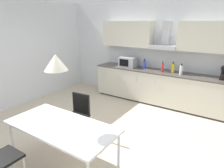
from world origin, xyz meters
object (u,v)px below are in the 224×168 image
object	(u,v)px
bottle_red	(162,67)
bottle_blue	(144,64)
bottle_white	(181,70)
dining_table	(61,128)
chair_far_left	(78,112)
pendant_lamp	(56,62)
bottle_yellow	(173,68)
microwave	(128,62)

from	to	relation	value
bottle_red	bottle_blue	distance (m)	0.57
bottle_red	bottle_white	world-z (taller)	bottle_red
dining_table	chair_far_left	distance (m)	0.89
bottle_red	dining_table	world-z (taller)	bottle_red
bottle_red	pendant_lamp	size ratio (longest dim) A/B	0.86
bottle_yellow	bottle_white	distance (m)	0.24
bottle_blue	bottle_white	distance (m)	1.05
microwave	chair_far_left	world-z (taller)	microwave
pendant_lamp	bottle_red	bearing A→B (deg)	83.41
bottle_white	pendant_lamp	world-z (taller)	pendant_lamp
bottle_yellow	pendant_lamp	distance (m)	3.39
pendant_lamp	microwave	bearing A→B (deg)	101.81
bottle_red	chair_far_left	bearing A→B (deg)	-107.32
bottle_red	bottle_blue	size ratio (longest dim) A/B	1.00
bottle_yellow	chair_far_left	size ratio (longest dim) A/B	0.33
chair_far_left	bottle_red	bearing A→B (deg)	72.68
bottle_white	bottle_blue	bearing A→B (deg)	174.16
bottle_red	pendant_lamp	xyz separation A→B (m)	(-0.37, -3.21, 0.63)
bottle_red	chair_far_left	world-z (taller)	bottle_red
bottle_blue	bottle_yellow	size ratio (longest dim) A/B	0.96
bottle_red	chair_far_left	distance (m)	2.60
bottle_yellow	dining_table	distance (m)	3.35
bottle_white	microwave	bearing A→B (deg)	177.90
bottle_blue	dining_table	bearing A→B (deg)	-86.75
microwave	bottle_blue	xyz separation A→B (m)	(0.49, 0.05, -0.02)
chair_far_left	microwave	bearing A→B (deg)	96.79
bottle_blue	dining_table	distance (m)	3.34
bottle_yellow	pendant_lamp	bearing A→B (deg)	-100.83
microwave	bottle_white	xyz separation A→B (m)	(1.54, -0.06, -0.02)
bottle_blue	chair_far_left	bearing A→B (deg)	-94.48
microwave	bottle_white	bearing A→B (deg)	-2.10
microwave	dining_table	bearing A→B (deg)	-78.19
bottle_blue	dining_table	world-z (taller)	bottle_blue
dining_table	chair_far_left	world-z (taller)	chair_far_left
bottle_red	dining_table	xyz separation A→B (m)	(-0.37, -3.21, -0.34)
bottle_yellow	dining_table	bearing A→B (deg)	-100.83
chair_far_left	pendant_lamp	size ratio (longest dim) A/B	2.72
microwave	bottle_blue	size ratio (longest dim) A/B	1.74
bottle_yellow	bottle_white	world-z (taller)	bottle_yellow
bottle_yellow	bottle_red	bearing A→B (deg)	-166.49
bottle_white	chair_far_left	world-z (taller)	bottle_white
bottle_red	bottle_yellow	size ratio (longest dim) A/B	0.96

